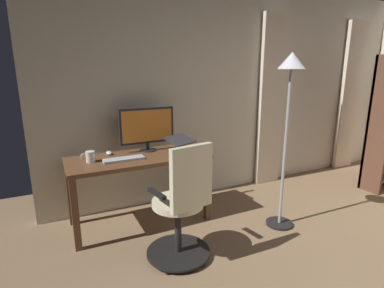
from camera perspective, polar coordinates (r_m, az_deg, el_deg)
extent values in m
cube|color=beige|center=(4.20, 10.33, 9.96)|extent=(5.37, 0.10, 2.65)
cube|color=beige|center=(5.52, 27.65, 7.79)|extent=(0.39, 0.06, 2.32)
cube|color=beige|center=(4.34, 14.72, 7.62)|extent=(0.39, 0.06, 2.32)
cube|color=brown|center=(3.16, -10.06, -2.68)|extent=(1.42, 0.61, 0.04)
cube|color=brown|center=(3.30, 2.94, -8.51)|extent=(0.06, 0.06, 0.69)
cube|color=brown|center=(2.95, -21.16, -12.41)|extent=(0.06, 0.06, 0.69)
cube|color=brown|center=(3.74, -1.00, -5.73)|extent=(0.06, 0.06, 0.69)
cube|color=brown|center=(3.43, -22.03, -8.69)|extent=(0.06, 0.06, 0.69)
cylinder|color=black|center=(2.84, -2.60, -19.64)|extent=(0.56, 0.56, 0.02)
sphere|color=black|center=(2.97, 1.76, -18.26)|extent=(0.05, 0.05, 0.05)
sphere|color=black|center=(3.05, -3.96, -17.29)|extent=(0.05, 0.05, 0.05)
sphere|color=black|center=(2.87, -8.07, -19.74)|extent=(0.05, 0.05, 0.05)
sphere|color=black|center=(2.65, -4.70, -22.82)|extent=(0.05, 0.05, 0.05)
sphere|color=black|center=(2.72, 1.99, -21.68)|extent=(0.05, 0.05, 0.05)
cylinder|color=black|center=(2.72, -2.65, -15.74)|extent=(0.06, 0.06, 0.45)
cylinder|color=beige|center=(2.60, -2.71, -11.01)|extent=(0.51, 0.51, 0.05)
cube|color=beige|center=(2.34, -0.08, -6.43)|extent=(0.38, 0.11, 0.52)
cube|color=black|center=(2.46, -6.70, -9.26)|extent=(0.08, 0.24, 0.03)
cube|color=black|center=(2.66, 0.88, -7.30)|extent=(0.08, 0.24, 0.03)
cylinder|color=#232328|center=(3.37, -8.31, -1.11)|extent=(0.18, 0.18, 0.01)
cylinder|color=#232328|center=(3.36, -8.33, -0.41)|extent=(0.04, 0.04, 0.07)
cube|color=#232328|center=(3.31, -8.50, 3.47)|extent=(0.60, 0.03, 0.39)
cube|color=orange|center=(3.30, -8.41, 3.42)|extent=(0.56, 0.01, 0.34)
cube|color=#B7BCC1|center=(3.05, -12.76, -2.82)|extent=(0.40, 0.12, 0.02)
cube|color=#333338|center=(3.23, -0.83, -1.53)|extent=(0.37, 0.32, 0.02)
cube|color=#333338|center=(3.28, -2.27, 0.81)|extent=(0.37, 0.32, 0.07)
ellipsoid|color=white|center=(3.29, -15.40, -1.64)|extent=(0.06, 0.10, 0.04)
cylinder|color=white|center=(3.08, -18.65, -2.27)|extent=(0.09, 0.09, 0.11)
torus|color=white|center=(3.07, -19.70, -2.30)|extent=(0.07, 0.01, 0.07)
cube|color=brown|center=(4.55, 31.73, 2.84)|extent=(0.04, 0.30, 1.78)
cube|color=orange|center=(4.69, 32.05, -0.09)|extent=(0.03, 0.19, 0.17)
cylinder|color=black|center=(3.45, 16.15, -14.21)|extent=(0.28, 0.28, 0.02)
cylinder|color=#A5A5A8|center=(3.16, 17.13, -1.41)|extent=(0.03, 0.03, 1.61)
cone|color=silver|center=(3.05, 18.36, 14.75)|extent=(0.26, 0.26, 0.15)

